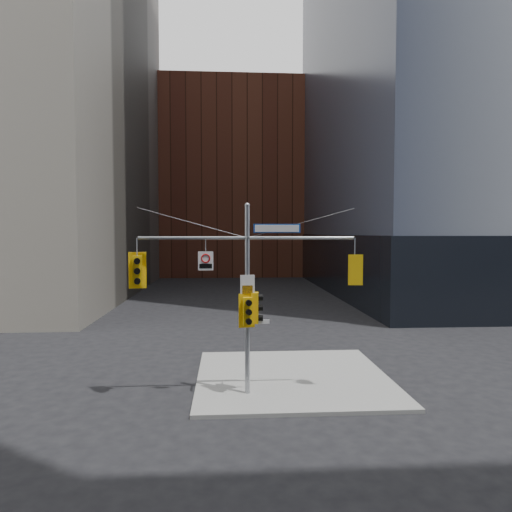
{
  "coord_description": "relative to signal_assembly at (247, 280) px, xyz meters",
  "views": [
    {
      "loc": [
        -0.76,
        -14.88,
        6.17
      ],
      "look_at": [
        0.32,
        2.0,
        5.32
      ],
      "focal_mm": 32.0,
      "sensor_mm": 36.0,
      "label": 1
    }
  ],
  "objects": [
    {
      "name": "street_blade_ew",
      "position": [
        0.45,
        0.01,
        -1.56
      ],
      "size": [
        0.76,
        0.08,
        0.15
      ],
      "rotation": [
        0.0,
        0.0,
        0.07
      ],
      "color": "silver",
      "rests_on": "ground"
    },
    {
      "name": "traffic_light_west_arm",
      "position": [
        -4.04,
        0.01,
        0.38
      ],
      "size": [
        0.64,
        0.56,
        1.35
      ],
      "rotation": [
        0.0,
        0.0,
        0.16
      ],
      "color": "#F0B60C",
      "rests_on": "ground"
    },
    {
      "name": "regulatory_sign_arm",
      "position": [
        -1.54,
        -0.02,
        0.75
      ],
      "size": [
        0.56,
        0.09,
        0.7
      ],
      "rotation": [
        0.0,
        0.0,
        0.08
      ],
      "color": "silver",
      "rests_on": "ground"
    },
    {
      "name": "signal_assembly",
      "position": [
        0.0,
        0.0,
        0.0
      ],
      "size": [
        8.0,
        0.8,
        7.3
      ],
      "color": "#93969B",
      "rests_on": "ground"
    },
    {
      "name": "podium_ne",
      "position": [
        28.0,
        30.01,
        -1.42
      ],
      "size": [
        36.4,
        36.4,
        6.0
      ],
      "primitive_type": "cube",
      "color": "black",
      "rests_on": "ground"
    },
    {
      "name": "traffic_light_pole_side",
      "position": [
        0.33,
        0.0,
        -1.03
      ],
      "size": [
        0.47,
        0.4,
        1.16
      ],
      "rotation": [
        0.0,
        0.0,
        1.48
      ],
      "color": "#F0B60C",
      "rests_on": "ground"
    },
    {
      "name": "street_blade_ns",
      "position": [
        0.0,
        0.46,
        -1.64
      ],
      "size": [
        0.03,
        0.67,
        0.13
      ],
      "rotation": [
        0.0,
        0.0,
        0.01
      ],
      "color": "#145926",
      "rests_on": "ground"
    },
    {
      "name": "traffic_light_pole_front",
      "position": [
        -0.0,
        -0.27,
        -1.11
      ],
      "size": [
        0.6,
        0.53,
        1.27
      ],
      "rotation": [
        0.0,
        0.0,
        0.16
      ],
      "color": "#F0B60C",
      "rests_on": "ground"
    },
    {
      "name": "traffic_light_east_arm",
      "position": [
        4.06,
        0.0,
        0.38
      ],
      "size": [
        0.55,
        0.45,
        1.15
      ],
      "rotation": [
        0.0,
        0.0,
        3.08
      ],
      "color": "#F0B60C",
      "rests_on": "ground"
    },
    {
      "name": "brick_midrise",
      "position": [
        0.0,
        56.01,
        9.58
      ],
      "size": [
        26.0,
        20.0,
        28.0
      ],
      "primitive_type": "cube",
      "color": "brown",
      "rests_on": "ground"
    },
    {
      "name": "sidewalk_corner",
      "position": [
        2.0,
        2.01,
        -4.34
      ],
      "size": [
        8.0,
        8.0,
        0.15
      ],
      "primitive_type": "cube",
      "color": "gray",
      "rests_on": "ground"
    },
    {
      "name": "street_sign_blade",
      "position": [
        1.11,
        0.0,
        1.93
      ],
      "size": [
        1.75,
        0.05,
        0.34
      ],
      "rotation": [
        0.0,
        0.0,
        -0.0
      ],
      "color": "#113D9F",
      "rests_on": "ground"
    },
    {
      "name": "ground",
      "position": [
        0.0,
        -1.99,
        -4.42
      ],
      "size": [
        160.0,
        160.0,
        0.0
      ],
      "primitive_type": "plane",
      "color": "black",
      "rests_on": "ground"
    },
    {
      "name": "regulatory_sign_pole",
      "position": [
        0.0,
        -0.11,
        -0.16
      ],
      "size": [
        0.54,
        0.09,
        0.7
      ],
      "rotation": [
        0.0,
        0.0,
        0.11
      ],
      "color": "silver",
      "rests_on": "ground"
    }
  ]
}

